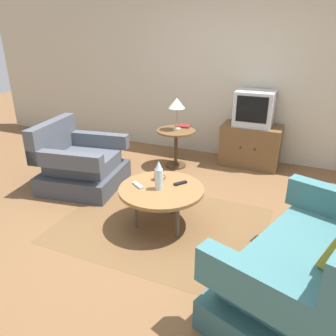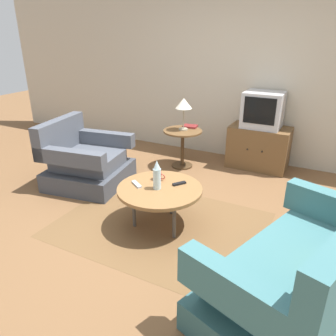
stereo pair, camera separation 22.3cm
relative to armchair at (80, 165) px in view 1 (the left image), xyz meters
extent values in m
plane|color=brown|center=(1.37, -0.37, -0.28)|extent=(16.00, 16.00, 0.00)
cube|color=#BCB29E|center=(1.37, 1.94, 1.07)|extent=(9.00, 0.12, 2.70)
cube|color=brown|center=(1.37, -0.46, -0.28)|extent=(2.08, 1.58, 0.00)
cube|color=#3E424B|center=(0.05, 0.01, -0.16)|extent=(1.06, 1.07, 0.24)
cube|color=#4C515B|center=(0.05, 0.01, 0.05)|extent=(0.88, 0.77, 0.18)
cube|color=#4C515B|center=(-0.34, -0.05, 0.35)|extent=(0.28, 0.94, 0.42)
cube|color=#4C515B|center=(0.11, -0.38, 0.23)|extent=(0.94, 0.28, 0.19)
cube|color=#4C515B|center=(-0.01, 0.40, 0.23)|extent=(0.94, 0.28, 0.19)
cube|color=#325C60|center=(2.75, -0.97, -0.16)|extent=(1.29, 1.70, 0.24)
cube|color=#3D7075|center=(2.75, -0.97, 0.05)|extent=(1.07, 1.39, 0.18)
cube|color=#3D7075|center=(2.53, -1.62, 0.26)|extent=(0.86, 0.41, 0.25)
cylinder|color=olive|center=(1.37, -0.46, 0.14)|extent=(0.86, 0.86, 0.04)
cylinder|color=#4C4742|center=(1.37, -0.19, -0.08)|extent=(0.04, 0.04, 0.40)
cylinder|color=#4C4742|center=(1.15, -0.60, -0.08)|extent=(0.04, 0.04, 0.40)
cylinder|color=#4C4742|center=(1.60, -0.59, -0.08)|extent=(0.04, 0.04, 0.40)
cylinder|color=brown|center=(0.89, 1.10, 0.27)|extent=(0.56, 0.56, 0.02)
cylinder|color=#47311C|center=(0.89, 1.10, -0.02)|extent=(0.05, 0.05, 0.54)
cylinder|color=#47311C|center=(0.89, 1.10, -0.27)|extent=(0.31, 0.31, 0.02)
cube|color=brown|center=(1.89, 1.60, 0.02)|extent=(0.85, 0.47, 0.61)
sphere|color=black|center=(1.79, 1.35, 0.05)|extent=(0.02, 0.02, 0.02)
sphere|color=black|center=(1.99, 1.35, 0.05)|extent=(0.02, 0.02, 0.02)
cube|color=#B7B7BC|center=(1.89, 1.62, 0.58)|extent=(0.53, 0.46, 0.50)
cube|color=black|center=(1.89, 1.38, 0.61)|extent=(0.42, 0.01, 0.36)
cylinder|color=#9E937A|center=(0.89, 1.13, 0.29)|extent=(0.13, 0.13, 0.02)
cylinder|color=#9E937A|center=(0.89, 1.13, 0.44)|extent=(0.02, 0.02, 0.29)
cone|color=beige|center=(0.89, 1.13, 0.66)|extent=(0.23, 0.23, 0.15)
cylinder|color=silver|center=(1.36, -0.49, 0.26)|extent=(0.08, 0.08, 0.21)
cone|color=silver|center=(1.36, -0.49, 0.41)|extent=(0.07, 0.07, 0.09)
cylinder|color=#B74C3D|center=(1.26, -0.30, 0.20)|extent=(0.08, 0.08, 0.09)
torus|color=#B74C3D|center=(1.32, -0.30, 0.20)|extent=(0.06, 0.01, 0.06)
cube|color=black|center=(1.52, -0.30, 0.16)|extent=(0.12, 0.14, 0.02)
cube|color=#B2B2B7|center=(1.14, -0.52, 0.16)|extent=(0.16, 0.13, 0.02)
cube|color=maroon|center=(0.92, 1.30, 0.29)|extent=(0.23, 0.19, 0.03)
camera|label=1|loc=(2.61, -3.12, 1.61)|focal=34.95mm
camera|label=2|loc=(2.81, -3.03, 1.61)|focal=34.95mm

